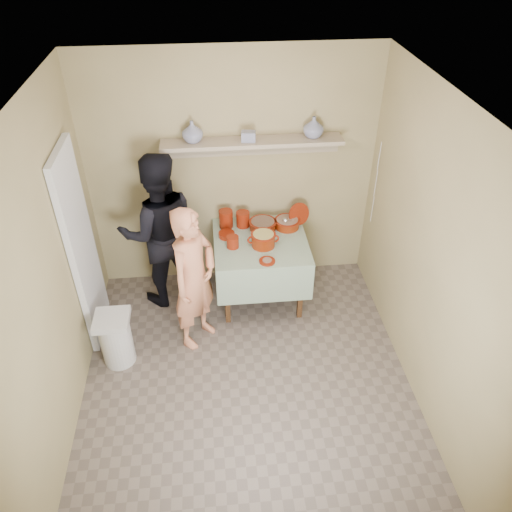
{
  "coord_description": "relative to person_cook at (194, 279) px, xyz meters",
  "views": [
    {
      "loc": [
        -0.22,
        -2.97,
        3.71
      ],
      "look_at": [
        0.15,
        0.75,
        0.95
      ],
      "focal_mm": 35.0,
      "sensor_mm": 36.0,
      "label": 1
    }
  ],
  "objects": [
    {
      "name": "electrical_cord",
      "position": [
        1.91,
        0.77,
        0.49
      ],
      "size": [
        0.01,
        0.05,
        0.9
      ],
      "color": "silver",
      "rests_on": "wall_shelf"
    },
    {
      "name": "bowl_stack",
      "position": [
        0.39,
        0.48,
        0.07
      ],
      "size": [
        0.13,
        0.13,
        0.13
      ],
      "primitive_type": "cylinder",
      "color": "#6B1102",
      "rests_on": "serving_table"
    },
    {
      "name": "plate_stack_a",
      "position": [
        0.35,
        0.86,
        0.1
      ],
      "size": [
        0.15,
        0.15,
        0.2
      ],
      "primitive_type": "cylinder",
      "color": "#6B1102",
      "rests_on": "serving_table"
    },
    {
      "name": "ground",
      "position": [
        0.44,
        -0.71,
        -0.76
      ],
      "size": [
        3.5,
        3.5,
        0.0
      ],
      "primitive_type": "plane",
      "color": "#695B52",
      "rests_on": "ground"
    },
    {
      "name": "trash_bin",
      "position": [
        -0.77,
        -0.24,
        -0.47
      ],
      "size": [
        0.32,
        0.32,
        0.56
      ],
      "color": "silver",
      "rests_on": "ground"
    },
    {
      "name": "vase_right",
      "position": [
        1.25,
        0.93,
        1.07
      ],
      "size": [
        0.23,
        0.23,
        0.21
      ],
      "primitive_type": "imported",
      "rotation": [
        0.0,
        0.0,
        -0.16
      ],
      "color": "navy",
      "rests_on": "wall_shelf"
    },
    {
      "name": "wall_shelf",
      "position": [
        0.64,
        0.95,
        0.92
      ],
      "size": [
        1.8,
        0.25,
        0.21
      ],
      "color": "tan",
      "rests_on": "room_shell"
    },
    {
      "name": "cazuela_rice",
      "position": [
        0.71,
        0.47,
        0.09
      ],
      "size": [
        0.33,
        0.25,
        0.14
      ],
      "color": "#5F1807",
      "rests_on": "serving_table"
    },
    {
      "name": "vase_left",
      "position": [
        0.06,
        0.93,
        1.07
      ],
      "size": [
        0.29,
        0.29,
        0.21
      ],
      "primitive_type": "imported",
      "rotation": [
        0.0,
        0.0,
        0.79
      ],
      "color": "navy",
      "rests_on": "wall_shelf"
    },
    {
      "name": "plate_stack_b",
      "position": [
        0.53,
        0.86,
        0.09
      ],
      "size": [
        0.14,
        0.14,
        0.17
      ],
      "primitive_type": "cylinder",
      "color": "#6B1102",
      "rests_on": "serving_table"
    },
    {
      "name": "cazuela_meat_a",
      "position": [
        0.73,
        0.78,
        0.06
      ],
      "size": [
        0.3,
        0.3,
        0.1
      ],
      "color": "#5F1807",
      "rests_on": "serving_table"
    },
    {
      "name": "cazuela_meat_b",
      "position": [
        1.0,
        0.79,
        0.06
      ],
      "size": [
        0.28,
        0.28,
        0.1
      ],
      "color": "#5F1807",
      "rests_on": "serving_table"
    },
    {
      "name": "person_helper",
      "position": [
        -0.35,
        0.68,
        0.11
      ],
      "size": [
        0.95,
        0.81,
        1.73
      ],
      "primitive_type": "imported",
      "rotation": [
        0.0,
        0.0,
        -2.94
      ],
      "color": "black",
      "rests_on": "ground"
    },
    {
      "name": "propped_lid",
      "position": [
        1.14,
        0.85,
        0.13
      ],
      "size": [
        0.26,
        0.18,
        0.24
      ],
      "primitive_type": "cylinder",
      "rotation": [
        1.25,
        0.0,
        0.4
      ],
      "color": "#6B1102",
      "rests_on": "serving_table"
    },
    {
      "name": "ladle",
      "position": [
        0.98,
        0.75,
        0.12
      ],
      "size": [
        0.08,
        0.26,
        0.19
      ],
      "color": "silver",
      "rests_on": "cazuela_meat_b"
    },
    {
      "name": "person_cook",
      "position": [
        0.0,
        0.0,
        0.0
      ],
      "size": [
        0.62,
        0.66,
        1.51
      ],
      "primitive_type": "imported",
      "rotation": [
        0.0,
        0.0,
        0.91
      ],
      "color": "tan",
      "rests_on": "ground"
    },
    {
      "name": "front_plate",
      "position": [
        0.71,
        0.19,
        0.02
      ],
      "size": [
        0.16,
        0.16,
        0.03
      ],
      "color": "#6B1102",
      "rests_on": "serving_table"
    },
    {
      "name": "empty_bowl",
      "position": [
        0.34,
        0.67,
        0.03
      ],
      "size": [
        0.17,
        0.17,
        0.05
      ],
      "primitive_type": "cylinder",
      "color": "#6B1102",
      "rests_on": "serving_table"
    },
    {
      "name": "serving_table",
      "position": [
        0.69,
        0.57,
        -0.11
      ],
      "size": [
        0.97,
        0.97,
        0.76
      ],
      "color": "#4C2D16",
      "rests_on": "ground"
    },
    {
      "name": "room_shell",
      "position": [
        0.44,
        -0.71,
        0.85
      ],
      "size": [
        3.04,
        3.54,
        2.62
      ],
      "color": "tan",
      "rests_on": "ground"
    },
    {
      "name": "tile_panel",
      "position": [
        -1.02,
        0.24,
        0.24
      ],
      "size": [
        0.06,
        0.7,
        2.0
      ],
      "primitive_type": "cube",
      "color": "silver",
      "rests_on": "ground"
    },
    {
      "name": "ceramic_box",
      "position": [
        0.6,
        0.9,
        1.01
      ],
      "size": [
        0.15,
        0.11,
        0.1
      ],
      "primitive_type": "cube",
      "rotation": [
        0.0,
        0.0,
        -0.12
      ],
      "color": "navy",
      "rests_on": "wall_shelf"
    }
  ]
}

